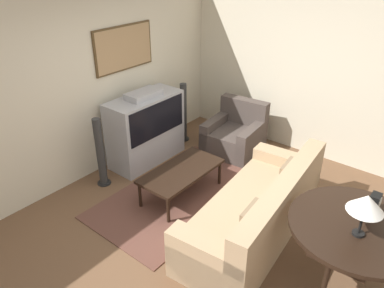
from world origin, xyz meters
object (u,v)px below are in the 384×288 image
object	(u,v)px
armchair	(235,136)
tv	(146,129)
console_table	(357,230)
speaker_tower_left	(101,154)
couch	(257,213)
speaker_tower_right	(183,114)
table_lamp	(366,204)
mantel_clock	(374,204)
coffee_table	(181,172)

from	to	relation	value
armchair	tv	bearing A→B (deg)	-134.60
console_table	speaker_tower_left	xyz separation A→B (m)	(-0.38, 3.38, -0.23)
couch	armchair	distance (m)	2.08
couch	speaker_tower_right	xyz separation A→B (m)	(1.33, 2.27, 0.19)
console_table	speaker_tower_right	bearing A→B (deg)	67.02
console_table	table_lamp	world-z (taller)	table_lamp
table_lamp	speaker_tower_right	distance (m)	3.81
armchair	console_table	distance (m)	3.01
couch	console_table	world-z (taller)	couch
speaker_tower_left	mantel_clock	bearing A→B (deg)	-79.10
armchair	speaker_tower_right	bearing A→B (deg)	-170.85
coffee_table	speaker_tower_right	bearing A→B (deg)	39.37
mantel_clock	armchair	bearing A→B (deg)	60.79
tv	coffee_table	world-z (taller)	tv
armchair	speaker_tower_right	xyz separation A→B (m)	(-0.24, 0.92, 0.22)
console_table	table_lamp	distance (m)	0.43
coffee_table	couch	bearing A→B (deg)	-91.14
armchair	couch	bearing A→B (deg)	-55.10
table_lamp	speaker_tower_left	xyz separation A→B (m)	(-0.25, 3.42, -0.64)
table_lamp	armchair	bearing A→B (deg)	54.10
couch	console_table	bearing A→B (deg)	79.14
console_table	speaker_tower_right	xyz separation A→B (m)	(1.43, 3.38, -0.23)
tv	armchair	size ratio (longest dim) A/B	1.31
mantel_clock	speaker_tower_left	distance (m)	3.51
table_lamp	speaker_tower_left	bearing A→B (deg)	94.16
console_table	speaker_tower_right	world-z (taller)	speaker_tower_right
armchair	table_lamp	xyz separation A→B (m)	(-1.81, -2.50, 0.86)
console_table	mantel_clock	xyz separation A→B (m)	(0.28, -0.04, 0.17)
table_lamp	mantel_clock	distance (m)	0.48
console_table	tv	bearing A→B (deg)	81.13
armchair	mantel_clock	distance (m)	2.93
tv	couch	distance (m)	2.33
tv	coffee_table	distance (m)	1.16
mantel_clock	speaker_tower_right	size ratio (longest dim) A/B	0.20
console_table	speaker_tower_left	size ratio (longest dim) A/B	1.23
tv	couch	world-z (taller)	tv
couch	table_lamp	size ratio (longest dim) A/B	5.40
armchair	console_table	bearing A→B (deg)	-40.04
tv	couch	xyz separation A→B (m)	(-0.43, -2.28, -0.24)
couch	armchair	bearing A→B (deg)	-144.94
couch	coffee_table	distance (m)	1.20
armchair	speaker_tower_right	distance (m)	0.98
speaker_tower_right	tv	bearing A→B (deg)	179.74
tv	armchair	distance (m)	1.50
tv	console_table	xyz separation A→B (m)	(-0.53, -3.39, 0.17)
table_lamp	mantel_clock	bearing A→B (deg)	-0.18
speaker_tower_left	speaker_tower_right	xyz separation A→B (m)	(1.81, 0.00, 0.00)
tv	speaker_tower_left	world-z (taller)	tv
armchair	mantel_clock	size ratio (longest dim) A/B	4.47
speaker_tower_left	tv	bearing A→B (deg)	0.26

